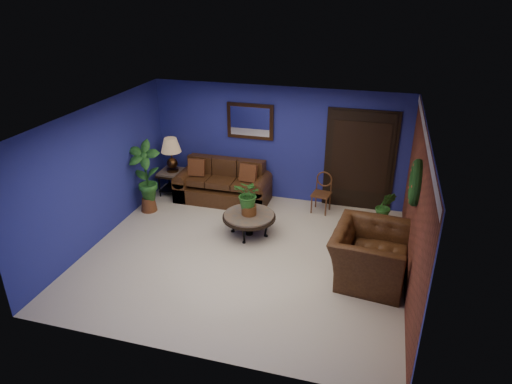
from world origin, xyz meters
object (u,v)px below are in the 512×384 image
(sofa, at_px, (224,187))
(coffee_table, at_px, (249,217))
(armchair, at_px, (370,255))
(table_lamp, at_px, (171,151))
(end_table, at_px, (173,176))
(side_chair, at_px, (322,190))

(sofa, xyz_separation_m, coffee_table, (0.98, -1.36, 0.08))
(armchair, bearing_deg, table_lamp, 70.71)
(armchair, bearing_deg, end_table, 70.71)
(sofa, distance_m, side_chair, 2.18)
(table_lamp, xyz_separation_m, side_chair, (3.37, 0.06, -0.55))
(end_table, height_order, side_chair, side_chair)
(sofa, height_order, coffee_table, sofa)
(coffee_table, distance_m, side_chair, 1.83)
(coffee_table, bearing_deg, table_lamp, 148.64)
(sofa, xyz_separation_m, end_table, (-1.20, -0.03, 0.12))
(sofa, bearing_deg, end_table, -178.73)
(end_table, xyz_separation_m, armchair, (4.45, -2.15, 0.01))
(end_table, relative_size, armchair, 0.46)
(end_table, xyz_separation_m, table_lamp, (0.00, -0.00, 0.61))
(sofa, bearing_deg, armchair, -33.77)
(end_table, bearing_deg, armchair, -25.75)
(table_lamp, distance_m, side_chair, 3.41)
(side_chair, height_order, armchair, armchair)
(sofa, height_order, side_chair, sofa)
(coffee_table, relative_size, side_chair, 1.19)
(side_chair, bearing_deg, end_table, -170.53)
(side_chair, bearing_deg, coffee_table, -122.05)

